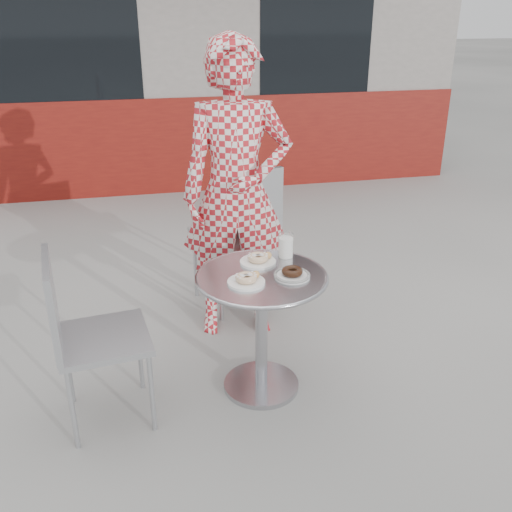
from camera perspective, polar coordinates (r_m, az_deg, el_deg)
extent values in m
plane|color=#9B9893|center=(3.11, 0.65, -13.27)|extent=(60.00, 60.00, 0.00)
cube|color=gray|center=(8.04, -8.98, 20.95)|extent=(6.00, 4.00, 3.00)
cube|color=maroon|center=(6.27, -7.08, 11.04)|extent=(6.02, 0.20, 1.00)
cube|color=black|center=(6.05, -19.79, 20.95)|extent=(1.60, 0.04, 1.40)
cube|color=black|center=(6.33, 6.11, 22.18)|extent=(1.20, 0.04, 1.40)
cylinder|color=silver|center=(3.12, 0.53, -12.71)|extent=(0.40, 0.40, 0.03)
cylinder|color=silver|center=(2.94, 0.55, -7.74)|extent=(0.06, 0.06, 0.64)
cylinder|color=silver|center=(2.79, 0.58, -2.09)|extent=(0.64, 0.64, 0.02)
torus|color=silver|center=(2.79, 0.58, -2.09)|extent=(0.66, 0.66, 0.02)
cube|color=#B1B3B9|center=(3.74, -2.26, 2.19)|extent=(0.57, 0.57, 0.03)
cube|color=#B1B3B9|center=(3.48, -0.65, 4.80)|extent=(0.45, 0.17, 0.46)
cube|color=#B1B3B9|center=(2.78, -15.01, -7.99)|extent=(0.46, 0.46, 0.03)
cube|color=#B1B3B9|center=(2.67, -19.72, -4.51)|extent=(0.08, 0.42, 0.42)
imported|color=#AC1A21|center=(3.31, -1.94, 6.24)|extent=(0.68, 0.49, 1.75)
cylinder|color=white|center=(2.91, 0.19, -0.59)|extent=(0.18, 0.18, 0.01)
torus|color=tan|center=(2.90, 0.19, -0.17)|extent=(0.11, 0.11, 0.03)
sphere|color=#B77A3F|center=(2.93, 1.23, 0.08)|extent=(0.04, 0.04, 0.04)
cylinder|color=white|center=(2.70, -0.99, -2.63)|extent=(0.18, 0.18, 0.01)
torus|color=tan|center=(2.69, -0.99, -2.19)|extent=(0.10, 0.10, 0.03)
sphere|color=#B77A3F|center=(2.72, 0.00, -1.84)|extent=(0.04, 0.04, 0.04)
cylinder|color=white|center=(2.77, 3.63, -1.97)|extent=(0.17, 0.17, 0.01)
torus|color=black|center=(2.76, 3.64, -1.54)|extent=(0.10, 0.10, 0.03)
torus|color=black|center=(2.77, 3.63, -1.90)|extent=(0.18, 0.18, 0.02)
cylinder|color=white|center=(2.97, 3.00, 0.87)|extent=(0.07, 0.07, 0.11)
cylinder|color=white|center=(2.96, 3.00, 1.06)|extent=(0.08, 0.08, 0.13)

